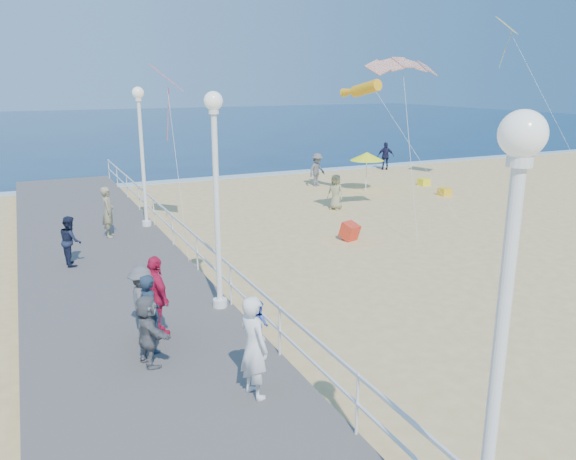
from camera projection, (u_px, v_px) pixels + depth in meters
name	position (u px, v px, depth m)	size (l,w,h in m)	color
ground	(393.00, 289.00, 16.55)	(160.00, 160.00, 0.00)	#E9C57A
ocean	(100.00, 127.00, 73.31)	(160.00, 90.00, 0.05)	#0B2546
surf_line	(196.00, 180.00, 34.44)	(160.00, 1.20, 0.04)	white
boardwalk	(135.00, 329.00, 13.40)	(5.00, 44.00, 0.40)	#66605C
railing	(231.00, 273.00, 14.14)	(0.05, 42.00, 0.55)	white
lamp_post_near	(502.00, 322.00, 5.53)	(0.44, 0.44, 5.32)	white
lamp_post_mid	(216.00, 180.00, 13.39)	(0.44, 0.44, 5.32)	white
lamp_post_far	(141.00, 143.00, 21.25)	(0.44, 0.44, 5.32)	white
woman_holding_toddler	(254.00, 347.00, 10.00)	(0.70, 0.46, 1.92)	white
toddler_held	(258.00, 324.00, 10.10)	(0.44, 0.35, 0.91)	blue
spectator_0	(150.00, 313.00, 11.72)	(0.62, 0.41, 1.70)	#1C2A3D
spectator_2	(143.00, 302.00, 12.38)	(1.08, 0.62, 1.67)	#57565B
spectator_3	(156.00, 297.00, 12.40)	(1.09, 0.45, 1.86)	#C71843
spectator_5	(148.00, 331.00, 11.15)	(1.38, 0.44, 1.49)	slate
spectator_6	(108.00, 212.00, 20.36)	(0.68, 0.44, 1.85)	gray
spectator_7	(71.00, 241.00, 17.28)	(0.75, 0.59, 1.55)	#181E35
beach_walker_a	(317.00, 170.00, 32.31)	(1.22, 0.70, 1.89)	#5B5B60
beach_walker_b	(386.00, 156.00, 38.12)	(1.10, 0.46, 1.88)	#1A1A3B
beach_walker_c	(336.00, 192.00, 26.48)	(0.82, 0.53, 1.67)	#939165
box_kite	(350.00, 233.00, 21.45)	(0.55, 0.55, 0.60)	red
beach_umbrella	(367.00, 156.00, 30.64)	(1.90, 1.90, 2.14)	white
beach_chair_left	(444.00, 192.00, 29.82)	(0.55, 0.55, 0.40)	yellow
beach_chair_right	(424.00, 182.00, 32.65)	(0.55, 0.55, 0.40)	yellow
kite_parafoil	(404.00, 62.00, 21.47)	(2.99, 0.90, 0.30)	#BF3816
kite_windsock	(366.00, 88.00, 26.92)	(0.56, 0.56, 2.75)	#F6A314
kite_diamond_pink	(166.00, 78.00, 20.27)	(1.47, 1.47, 0.02)	#F55A6D
kite_diamond_multi	(507.00, 26.00, 28.96)	(1.34, 1.34, 0.02)	#19C0D6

